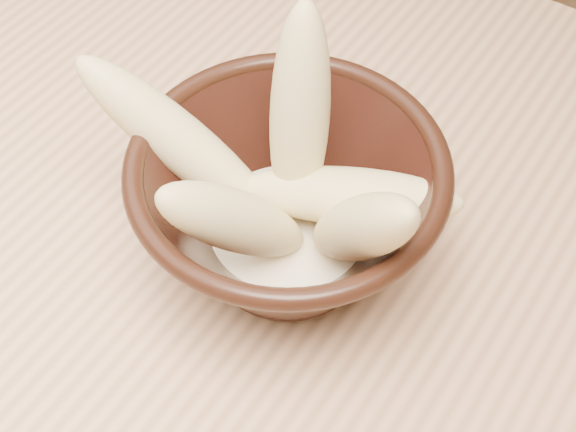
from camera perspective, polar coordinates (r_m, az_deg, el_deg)
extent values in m
cylinder|color=#A68753|center=(1.12, -8.46, 4.79)|extent=(0.05, 0.05, 0.71)
cylinder|color=black|center=(0.51, 0.00, -2.95)|extent=(0.08, 0.08, 0.01)
cylinder|color=black|center=(0.50, 0.00, -1.72)|extent=(0.08, 0.08, 0.01)
torus|color=black|center=(0.44, 0.00, 3.47)|extent=(0.18, 0.18, 0.01)
cylinder|color=beige|center=(0.49, 0.00, -1.13)|extent=(0.10, 0.10, 0.01)
ellipsoid|color=#E3D086|center=(0.45, 0.83, 6.98)|extent=(0.06, 0.07, 0.15)
ellipsoid|color=#E3D086|center=(0.47, -7.66, 5.20)|extent=(0.14, 0.06, 0.12)
ellipsoid|color=#E3D086|center=(0.42, 5.18, -0.87)|extent=(0.11, 0.08, 0.13)
ellipsoid|color=#E3D086|center=(0.46, 4.07, 1.45)|extent=(0.14, 0.08, 0.06)
ellipsoid|color=#E3D086|center=(0.43, -3.71, -0.36)|extent=(0.08, 0.11, 0.11)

